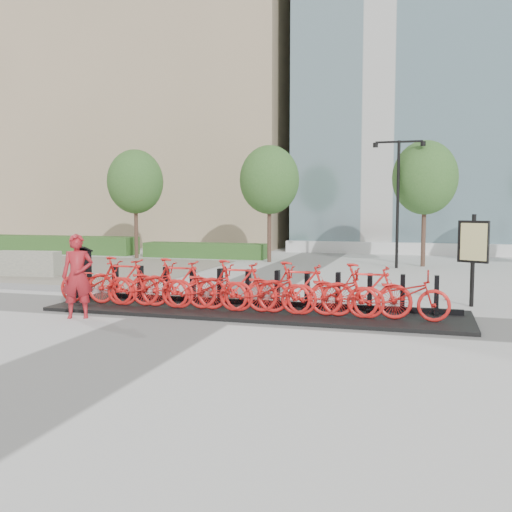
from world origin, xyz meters
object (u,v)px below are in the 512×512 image
(jersey_barrier, at_px, (28,264))
(worker_red, at_px, (78,276))
(map_sign, at_px, (473,246))
(kiosk, at_px, (83,273))
(bike_0, at_px, (96,282))

(jersey_barrier, bearing_deg, worker_red, -52.24)
(map_sign, bearing_deg, kiosk, -143.63)
(kiosk, distance_m, worker_red, 2.29)
(map_sign, bearing_deg, bike_0, -138.93)
(bike_0, height_order, map_sign, map_sign)
(jersey_barrier, bearing_deg, bike_0, -47.02)
(kiosk, relative_size, worker_red, 0.73)
(kiosk, relative_size, map_sign, 0.60)
(worker_red, distance_m, jersey_barrier, 8.66)
(worker_red, relative_size, jersey_barrier, 0.82)
(kiosk, height_order, map_sign, map_sign)
(kiosk, height_order, jersey_barrier, kiosk)
(map_sign, bearing_deg, worker_red, -130.16)
(kiosk, relative_size, jersey_barrier, 0.60)
(bike_0, relative_size, worker_red, 1.08)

